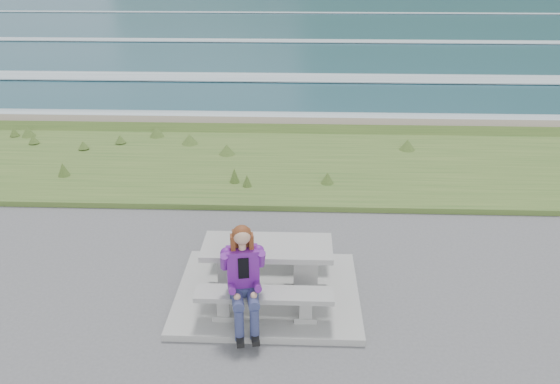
{
  "coord_description": "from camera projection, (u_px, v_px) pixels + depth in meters",
  "views": [
    {
      "loc": [
        0.43,
        -6.55,
        4.64
      ],
      "look_at": [
        0.13,
        1.2,
        1.11
      ],
      "focal_mm": 35.0,
      "sensor_mm": 36.0,
      "label": 1
    }
  ],
  "objects": [
    {
      "name": "bench_seaward",
      "position": [
        270.0,
        245.0,
        8.35
      ],
      "size": [
        1.8,
        0.35,
        0.45
      ],
      "color": "#9A9A95",
      "rests_on": "concrete_slab"
    },
    {
      "name": "shore_drop",
      "position": [
        285.0,
        128.0,
        15.08
      ],
      "size": [
        160.0,
        0.8,
        2.2
      ],
      "primitive_type": "cube",
      "color": "brown",
      "rests_on": "ground"
    },
    {
      "name": "grass_verge",
      "position": [
        281.0,
        167.0,
        12.44
      ],
      "size": [
        160.0,
        4.5,
        0.22
      ],
      "primitive_type": "cube",
      "color": "#345A21",
      "rests_on": "ground"
    },
    {
      "name": "concrete_slab",
      "position": [
        268.0,
        293.0,
        7.87
      ],
      "size": [
        2.6,
        2.1,
        0.1
      ],
      "primitive_type": "cube",
      "color": "#9A9A95",
      "rests_on": "ground"
    },
    {
      "name": "ocean",
      "position": [
        294.0,
        66.0,
        31.44
      ],
      "size": [
        1600.0,
        1600.0,
        0.09
      ],
      "color": "#1F4958",
      "rests_on": "ground"
    },
    {
      "name": "bench_landward",
      "position": [
        264.0,
        299.0,
        7.07
      ],
      "size": [
        1.8,
        0.35,
        0.45
      ],
      "color": "#9A9A95",
      "rests_on": "concrete_slab"
    },
    {
      "name": "picnic_table",
      "position": [
        267.0,
        255.0,
        7.61
      ],
      "size": [
        1.8,
        0.75,
        0.75
      ],
      "color": "#9A9A95",
      "rests_on": "concrete_slab"
    },
    {
      "name": "seated_woman",
      "position": [
        245.0,
        293.0,
        6.89
      ],
      "size": [
        0.5,
        0.75,
        1.4
      ],
      "rotation": [
        0.0,
        0.0,
        0.19
      ],
      "color": "navy",
      "rests_on": "concrete_slab"
    }
  ]
}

